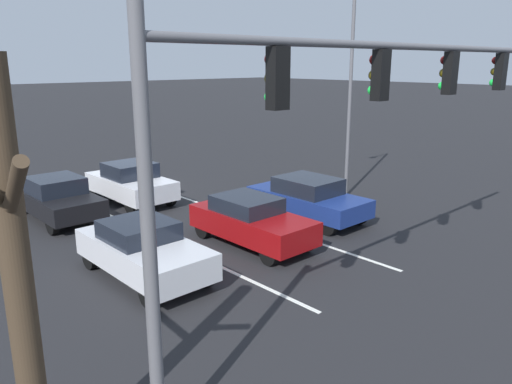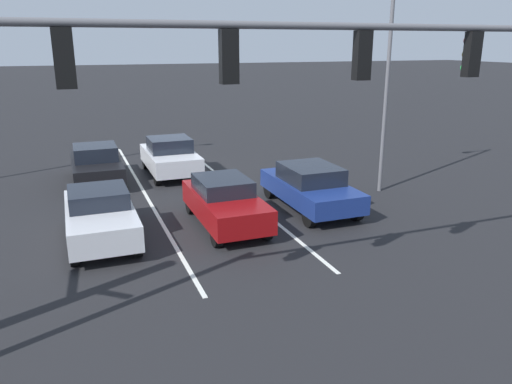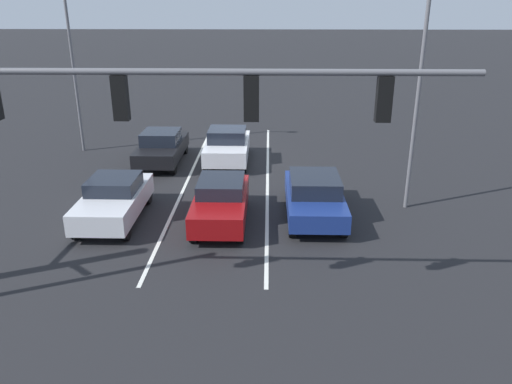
{
  "view_description": "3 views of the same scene",
  "coord_description": "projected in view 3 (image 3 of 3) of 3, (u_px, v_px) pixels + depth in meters",
  "views": [
    {
      "loc": [
        9.7,
        18.02,
        5.49
      ],
      "look_at": [
        0.3,
        7.86,
        1.88
      ],
      "focal_mm": 35.0,
      "sensor_mm": 36.0,
      "label": 1
    },
    {
      "loc": [
        4.22,
        21.29,
        5.48
      ],
      "look_at": [
        -0.78,
        8.19,
        1.29
      ],
      "focal_mm": 35.0,
      "sensor_mm": 36.0,
      "label": 2
    },
    {
      "loc": [
        -1.73,
        22.94,
        7.15
      ],
      "look_at": [
        -1.35,
        8.23,
        1.51
      ],
      "focal_mm": 35.0,
      "sensor_mm": 36.0,
      "label": 3
    }
  ],
  "objects": [
    {
      "name": "car_maroon_midlane_front",
      "position": [
        221.0,
        201.0,
        17.04
      ],
      "size": [
        1.75,
        4.17,
        1.49
      ],
      "color": "maroon",
      "rests_on": "ground_plane"
    },
    {
      "name": "street_lamp_right_shoulder",
      "position": [
        75.0,
        48.0,
        23.75
      ],
      "size": [
        1.89,
        0.24,
        8.94
      ],
      "color": "slate",
      "rests_on": "ground_plane"
    },
    {
      "name": "traffic_signal_gantry",
      "position": [
        97.0,
        119.0,
        10.68
      ],
      "size": [
        12.74,
        0.37,
        6.23
      ],
      "color": "slate",
      "rests_on": "ground_plane"
    },
    {
      "name": "car_silver_rightlane_front",
      "position": [
        114.0,
        199.0,
        17.21
      ],
      "size": [
        1.84,
        4.18,
        1.5
      ],
      "color": "silver",
      "rests_on": "ground_plane"
    },
    {
      "name": "lane_stripe_left_divider",
      "position": [
        268.0,
        179.0,
        21.4
      ],
      "size": [
        0.12,
        17.52,
        0.01
      ],
      "primitive_type": "cube",
      "color": "silver",
      "rests_on": "ground_plane"
    },
    {
      "name": "car_navy_leftlane_front",
      "position": [
        314.0,
        196.0,
        17.46
      ],
      "size": [
        1.92,
        4.44,
        1.52
      ],
      "color": "navy",
      "rests_on": "ground_plane"
    },
    {
      "name": "car_black_rightlane_second",
      "position": [
        162.0,
        147.0,
        23.32
      ],
      "size": [
        1.87,
        4.36,
        1.55
      ],
      "color": "black",
      "rests_on": "ground_plane"
    },
    {
      "name": "lane_stripe_center_divider",
      "position": [
        188.0,
        179.0,
        21.48
      ],
      "size": [
        0.12,
        17.52,
        0.01
      ],
      "primitive_type": "cube",
      "color": "silver",
      "rests_on": "ground_plane"
    },
    {
      "name": "street_lamp_left_shoulder",
      "position": [
        418.0,
        59.0,
        16.64
      ],
      "size": [
        1.71,
        0.24,
        9.48
      ],
      "color": "slate",
      "rests_on": "ground_plane"
    },
    {
      "name": "car_white_midlane_second",
      "position": [
        227.0,
        146.0,
        23.41
      ],
      "size": [
        1.95,
        4.14,
        1.62
      ],
      "color": "silver",
      "rests_on": "ground_plane"
    },
    {
      "name": "ground_plane",
      "position": [
        232.0,
        160.0,
        24.02
      ],
      "size": [
        240.0,
        240.0,
        0.0
      ],
      "primitive_type": "plane",
      "color": "black"
    }
  ]
}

